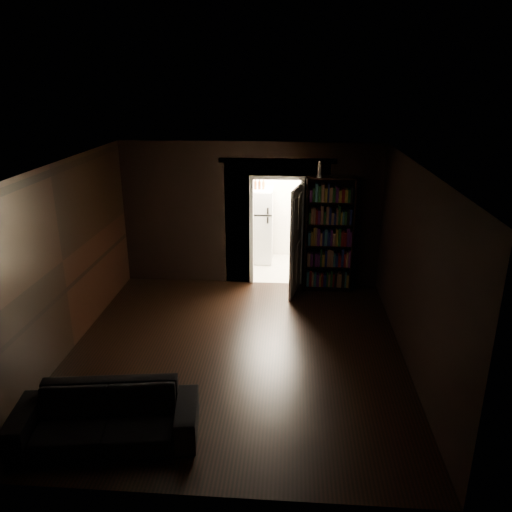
% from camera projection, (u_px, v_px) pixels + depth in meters
% --- Properties ---
extents(ground, '(5.50, 5.50, 0.00)m').
position_uv_depth(ground, '(236.00, 352.00, 7.51)').
color(ground, black).
rests_on(ground, ground).
extents(room_walls, '(5.02, 5.61, 2.84)m').
position_uv_depth(room_walls, '(241.00, 225.00, 7.95)').
color(room_walls, black).
rests_on(room_walls, ground).
extents(kitchen_alcove, '(2.20, 1.80, 2.60)m').
position_uv_depth(kitchen_alcove, '(278.00, 211.00, 10.70)').
color(kitchen_alcove, beige).
rests_on(kitchen_alcove, ground).
extents(sofa, '(2.15, 1.16, 0.79)m').
position_uv_depth(sofa, '(105.00, 409.00, 5.60)').
color(sofa, black).
rests_on(sofa, ground).
extents(bookshelf, '(0.93, 0.41, 2.20)m').
position_uv_depth(bookshelf, '(329.00, 235.00, 9.43)').
color(bookshelf, black).
rests_on(bookshelf, ground).
extents(refrigerator, '(0.83, 0.78, 1.65)m').
position_uv_depth(refrigerator, '(256.00, 225.00, 11.02)').
color(refrigerator, white).
rests_on(refrigerator, ground).
extents(door, '(0.23, 0.84, 2.05)m').
position_uv_depth(door, '(296.00, 242.00, 9.28)').
color(door, white).
rests_on(door, ground).
extents(figurine, '(0.12, 0.12, 0.29)m').
position_uv_depth(figurine, '(319.00, 169.00, 8.96)').
color(figurine, white).
rests_on(figurine, bookshelf).
extents(bottles, '(0.61, 0.23, 0.25)m').
position_uv_depth(bottles, '(251.00, 184.00, 10.62)').
color(bottles, black).
rests_on(bottles, refrigerator).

